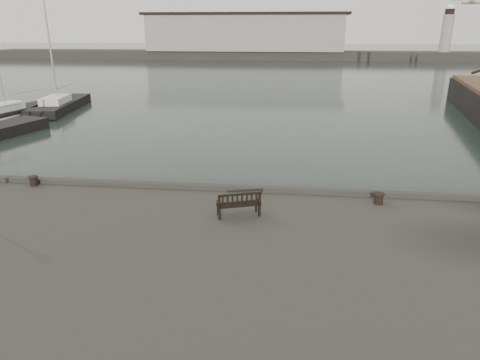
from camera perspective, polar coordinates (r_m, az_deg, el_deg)
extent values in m
plane|color=black|center=(16.81, -4.42, -6.01)|extent=(400.00, 400.00, 0.00)
cube|color=#383530|center=(107.08, 5.05, 16.24)|extent=(140.00, 8.00, 2.00)
cube|color=#9B9B90|center=(107.43, 0.62, 19.00)|extent=(46.00, 9.00, 8.00)
cube|color=black|center=(107.46, 0.63, 21.29)|extent=(48.00, 9.50, 0.60)
cylinder|color=#9B9B90|center=(112.46, 25.83, 17.19)|extent=(2.40, 2.40, 8.00)
sphere|color=silver|center=(112.53, 26.25, 19.91)|extent=(1.61, 1.61, 1.61)
cube|color=black|center=(13.66, -0.22, -3.26)|extent=(1.47, 0.90, 0.03)
cube|color=black|center=(13.40, -0.04, -2.77)|extent=(1.33, 0.49, 0.42)
cube|color=black|center=(13.74, -0.22, -4.00)|extent=(1.37, 0.80, 0.38)
cylinder|color=black|center=(18.11, -25.82, -0.11)|extent=(0.44, 0.44, 0.37)
cylinder|color=black|center=(15.37, 18.01, -2.36)|extent=(0.42, 0.42, 0.39)
cube|color=black|center=(41.32, -28.07, 7.39)|extent=(4.57, 11.33, 1.40)
cube|color=silver|center=(41.16, -28.29, 8.75)|extent=(2.33, 4.12, 0.60)
cube|color=black|center=(43.78, -22.76, 8.74)|extent=(4.16, 10.34, 1.40)
cube|color=silver|center=(43.63, -22.93, 10.03)|extent=(2.28, 3.74, 0.60)
cylinder|color=#B2B5B7|center=(43.20, -23.89, 16.92)|extent=(0.16, 0.16, 11.17)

